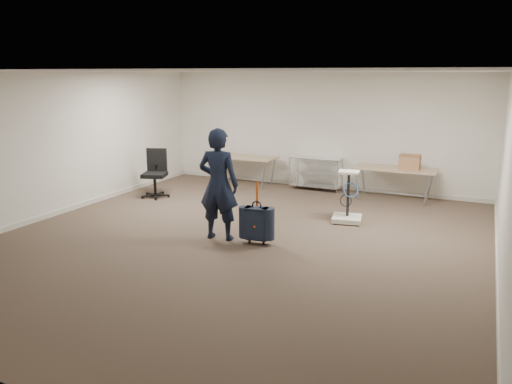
% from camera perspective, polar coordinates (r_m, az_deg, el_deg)
% --- Properties ---
extents(ground, '(9.00, 9.00, 0.00)m').
position_cam_1_polar(ground, '(8.54, -2.07, -5.53)').
color(ground, '#46342A').
rests_on(ground, ground).
extents(room_shell, '(8.00, 9.00, 9.00)m').
position_cam_1_polar(room_shell, '(9.72, 1.61, -2.85)').
color(room_shell, silver).
rests_on(room_shell, ground).
extents(folding_table_left, '(1.80, 0.75, 0.73)m').
position_cam_1_polar(folding_table_left, '(12.63, -1.71, 3.88)').
color(folding_table_left, tan).
rests_on(folding_table_left, ground).
extents(folding_table_right, '(1.80, 0.75, 0.73)m').
position_cam_1_polar(folding_table_right, '(11.48, 15.55, 2.42)').
color(folding_table_right, tan).
rests_on(folding_table_right, ground).
extents(wire_shelf, '(1.22, 0.47, 0.80)m').
position_cam_1_polar(wire_shelf, '(12.20, 6.85, 2.31)').
color(wire_shelf, silver).
rests_on(wire_shelf, ground).
extents(person, '(0.74, 0.53, 1.90)m').
position_cam_1_polar(person, '(8.39, -4.31, 0.87)').
color(person, black).
rests_on(person, ground).
extents(suitcase, '(0.42, 0.28, 1.06)m').
position_cam_1_polar(suitcase, '(8.24, 0.08, -3.59)').
color(suitcase, black).
rests_on(suitcase, ground).
extents(office_chair, '(0.66, 0.67, 1.09)m').
position_cam_1_polar(office_chair, '(11.66, -11.42, 1.07)').
color(office_chair, black).
rests_on(office_chair, ground).
extents(equipment_cart, '(0.62, 0.62, 0.99)m').
position_cam_1_polar(equipment_cart, '(9.65, 10.40, -1.88)').
color(equipment_cart, beige).
rests_on(equipment_cart, ground).
extents(cardboard_box, '(0.43, 0.33, 0.32)m').
position_cam_1_polar(cardboard_box, '(11.34, 17.17, 3.28)').
color(cardboard_box, '#8D5C41').
rests_on(cardboard_box, folding_table_right).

